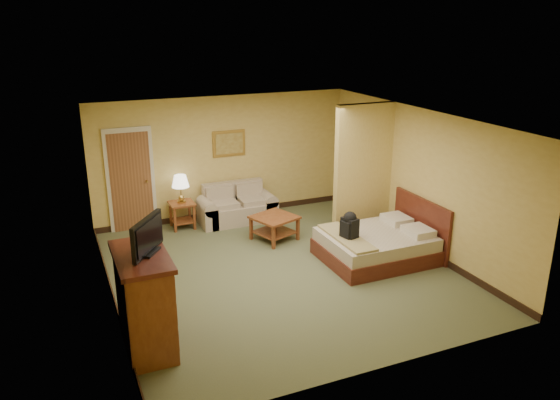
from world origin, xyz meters
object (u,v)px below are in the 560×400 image
dresser (145,301)px  loveseat (237,209)px  coffee_table (274,223)px  bed (379,244)px

dresser → loveseat: bearing=56.7°
coffee_table → dresser: bearing=-137.3°
dresser → bed: 4.47m
dresser → bed: bearing=14.9°
coffee_table → bed: bed is taller
coffee_table → bed: 2.07m
coffee_table → dresser: dresser is taller
coffee_table → dresser: 4.00m
coffee_table → dresser: size_ratio=0.73×
coffee_table → bed: size_ratio=0.50×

